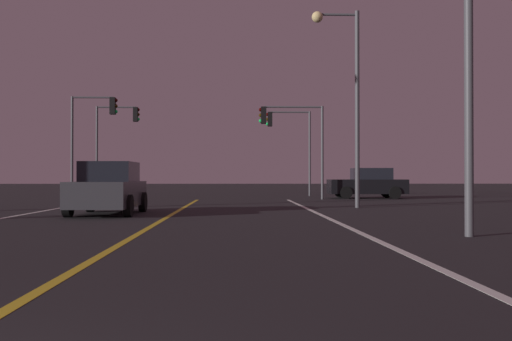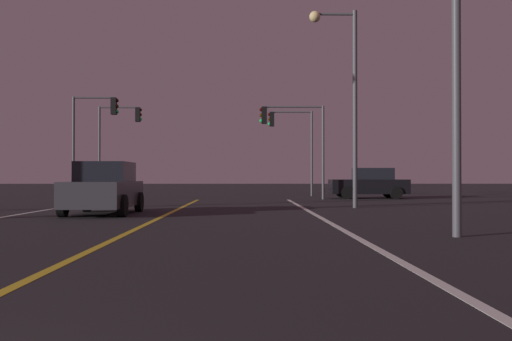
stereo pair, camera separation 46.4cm
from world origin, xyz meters
name	(u,v)px [view 1 (the left image)]	position (x,y,z in m)	size (l,w,h in m)	color
lane_edge_right	(352,229)	(4.76, 11.37, 0.00)	(0.16, 34.74, 0.01)	silver
lane_center_divider	(146,230)	(0.00, 11.37, 0.00)	(0.16, 34.74, 0.01)	gold
car_crossing_side	(368,184)	(9.46, 30.74, 0.82)	(4.30, 2.02, 1.70)	black
car_oncoming	(109,189)	(-2.07, 17.01, 0.82)	(2.02, 4.30, 1.70)	black
traffic_light_near_right	(291,129)	(4.96, 29.24, 3.76)	(3.48, 0.36, 5.01)	#4C4C51
traffic_light_near_left	(93,124)	(-5.54, 29.24, 4.03)	(2.47, 0.36, 5.48)	#4C4C51
traffic_light_far_right	(289,133)	(5.34, 34.74, 3.95)	(2.84, 0.36, 5.34)	#4C4C51
traffic_light_far_left	(117,130)	(-5.42, 34.74, 4.13)	(2.73, 0.36, 5.61)	#4C4C51
street_lamp_right_near	(442,7)	(6.25, 9.60, 4.66)	(2.25, 0.44, 7.23)	#4C4C51
street_lamp_right_far	(347,83)	(6.38, 20.70, 4.91)	(1.88, 0.44, 7.73)	#4C4C51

